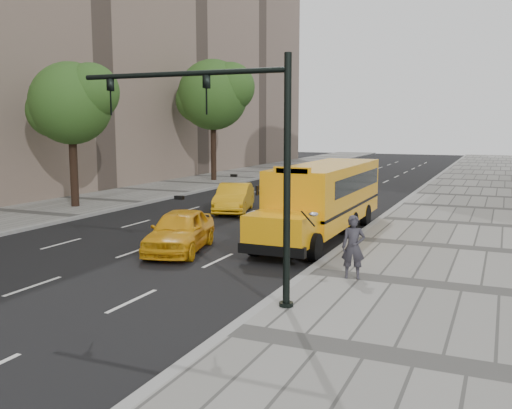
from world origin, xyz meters
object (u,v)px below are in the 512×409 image
at_px(tree_b, 72,103).
at_px(pedestrian, 353,247).
at_px(school_bus, 325,194).
at_px(taxi_far, 234,198).
at_px(traffic_signal, 235,149).
at_px(taxi_near, 180,231).
at_px(tree_c, 214,94).

bearing_deg(tree_b, pedestrian, -25.62).
height_order(school_bus, taxi_far, school_bus).
bearing_deg(traffic_signal, taxi_near, 133.64).
xyz_separation_m(taxi_far, traffic_signal, (7.01, -14.34, 3.33)).
height_order(tree_c, taxi_far, tree_c).
bearing_deg(pedestrian, taxi_far, 118.37).
bearing_deg(taxi_far, school_bus, -49.78).
distance_m(school_bus, traffic_signal, 10.54).
bearing_deg(taxi_far, tree_b, 179.21).
bearing_deg(taxi_far, pedestrian, -66.86).
distance_m(tree_b, tree_c, 16.61).
bearing_deg(tree_c, taxi_near, -65.10).
xyz_separation_m(tree_c, pedestrian, (17.88, -25.15, -6.00)).
relative_size(school_bus, pedestrian, 6.10).
height_order(tree_b, traffic_signal, tree_b).
bearing_deg(pedestrian, tree_b, 142.71).
distance_m(school_bus, pedestrian, 7.62).
height_order(tree_c, school_bus, tree_c).
distance_m(tree_c, school_bus, 24.09).
bearing_deg(taxi_near, school_bus, 38.81).
height_order(taxi_far, pedestrian, pedestrian).
xyz_separation_m(taxi_near, pedestrian, (6.95, -1.62, 0.31)).
relative_size(taxi_near, pedestrian, 2.43).
distance_m(taxi_near, pedestrian, 7.14).
bearing_deg(tree_c, taxi_far, -58.66).
bearing_deg(school_bus, traffic_signal, -86.14).
bearing_deg(taxi_far, traffic_signal, -80.85).
relative_size(pedestrian, traffic_signal, 0.30).
bearing_deg(taxi_far, tree_c, 104.44).
xyz_separation_m(tree_c, taxi_near, (10.92, -23.54, -6.31)).
distance_m(tree_c, taxi_far, 17.66).
bearing_deg(taxi_near, taxi_far, 89.24).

